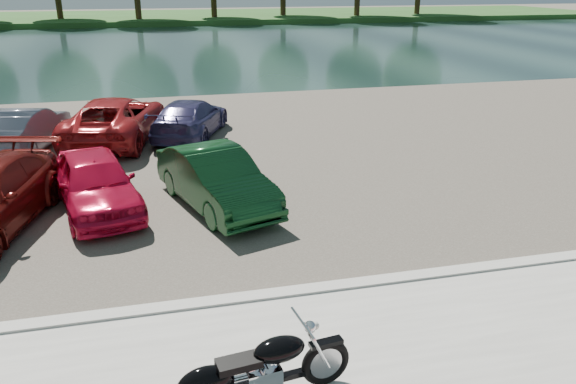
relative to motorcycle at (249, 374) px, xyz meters
The scene contains 11 objects.
ground 1.48m from the motorcycle, 21.18° to the left, with size 200.00×200.00×0.00m, color #595447.
kerb 2.85m from the motorcycle, 62.89° to the left, with size 60.00×0.30×0.14m, color #A19F97.
parking_lot 11.58m from the motorcycle, 83.66° to the left, with size 60.00×18.00×0.04m, color #48423A.
river 40.52m from the motorcycle, 88.19° to the left, with size 120.00×40.00×0.00m, color #182B2A.
far_bank 72.51m from the motorcycle, 88.99° to the left, with size 120.00×24.00×0.60m, color #214819.
motorcycle is the anchor object (origin of this frame).
car_4 7.63m from the motorcycle, 107.84° to the left, with size 1.63×4.05×1.38m, color red.
car_5 6.86m from the motorcycle, 86.60° to the left, with size 1.47×4.20×1.39m, color #103A1A.
car_9 13.75m from the motorcycle, 110.74° to the left, with size 1.47×4.22×1.39m, color slate.
car_10 13.56m from the motorcycle, 99.14° to the left, with size 2.45×5.32×1.48m, color #A41B1E.
car_11 13.37m from the motorcycle, 88.76° to the left, with size 1.79×4.40×1.28m, color navy.
Camera 1 is at (-2.15, -6.16, 5.18)m, focal length 35.00 mm.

